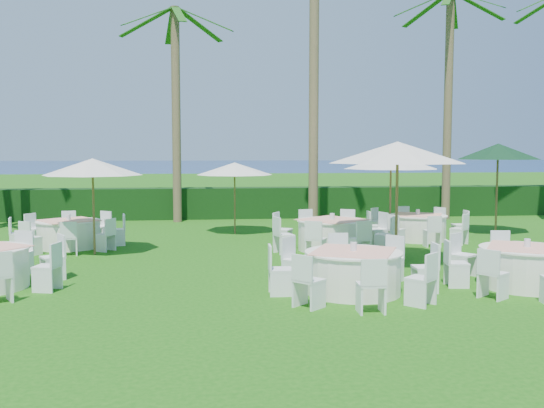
{
  "coord_description": "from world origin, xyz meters",
  "views": [
    {
      "loc": [
        -2.01,
        -11.81,
        2.64
      ],
      "look_at": [
        -0.24,
        3.34,
        1.3
      ],
      "focal_mm": 40.0,
      "sensor_mm": 36.0,
      "label": 1
    }
  ],
  "objects_px": {
    "umbrella_a": "(93,167)",
    "umbrella_c": "(235,169)",
    "umbrella_b": "(398,153)",
    "banquet_table_f": "(417,227)",
    "banquet_table_d": "(69,233)",
    "banquet_table_b": "(353,271)",
    "umbrella_green": "(498,152)",
    "umbrella_d": "(391,162)",
    "banquet_table_e": "(332,234)",
    "banquet_table_c": "(526,266)"
  },
  "relations": [
    {
      "from": "banquet_table_b",
      "to": "umbrella_green",
      "type": "distance_m",
      "value": 10.01
    },
    {
      "from": "banquet_table_e",
      "to": "banquet_table_b",
      "type": "bearing_deg",
      "value": -97.71
    },
    {
      "from": "banquet_table_e",
      "to": "umbrella_green",
      "type": "xyz_separation_m",
      "value": [
        5.82,
        2.4,
        2.19
      ]
    },
    {
      "from": "banquet_table_d",
      "to": "umbrella_c",
      "type": "distance_m",
      "value": 5.47
    },
    {
      "from": "banquet_table_f",
      "to": "umbrella_a",
      "type": "distance_m",
      "value": 9.4
    },
    {
      "from": "banquet_table_e",
      "to": "umbrella_c",
      "type": "relative_size",
      "value": 1.34
    },
    {
      "from": "banquet_table_c",
      "to": "banquet_table_e",
      "type": "xyz_separation_m",
      "value": [
        -2.81,
        4.78,
        0.02
      ]
    },
    {
      "from": "umbrella_c",
      "to": "umbrella_d",
      "type": "distance_m",
      "value": 4.88
    },
    {
      "from": "banquet_table_f",
      "to": "banquet_table_e",
      "type": "bearing_deg",
      "value": -152.75
    },
    {
      "from": "banquet_table_c",
      "to": "banquet_table_f",
      "type": "relative_size",
      "value": 1.04
    },
    {
      "from": "umbrella_b",
      "to": "umbrella_d",
      "type": "xyz_separation_m",
      "value": [
        1.21,
        4.26,
        -0.28
      ]
    },
    {
      "from": "banquet_table_b",
      "to": "umbrella_green",
      "type": "height_order",
      "value": "umbrella_green"
    },
    {
      "from": "banquet_table_f",
      "to": "umbrella_d",
      "type": "xyz_separation_m",
      "value": [
        -0.68,
        0.51,
        1.92
      ]
    },
    {
      "from": "banquet_table_f",
      "to": "umbrella_b",
      "type": "relative_size",
      "value": 0.93
    },
    {
      "from": "banquet_table_e",
      "to": "umbrella_b",
      "type": "height_order",
      "value": "umbrella_b"
    },
    {
      "from": "banquet_table_e",
      "to": "umbrella_d",
      "type": "distance_m",
      "value": 3.55
    },
    {
      "from": "umbrella_b",
      "to": "umbrella_c",
      "type": "distance_m",
      "value": 6.74
    },
    {
      "from": "banquet_table_f",
      "to": "umbrella_green",
      "type": "xyz_separation_m",
      "value": [
        2.91,
        0.9,
        2.22
      ]
    },
    {
      "from": "banquet_table_d",
      "to": "umbrella_c",
      "type": "bearing_deg",
      "value": 26.28
    },
    {
      "from": "umbrella_c",
      "to": "umbrella_d",
      "type": "xyz_separation_m",
      "value": [
        4.63,
        -1.52,
        0.25
      ]
    },
    {
      "from": "banquet_table_f",
      "to": "umbrella_c",
      "type": "height_order",
      "value": "umbrella_c"
    },
    {
      "from": "banquet_table_c",
      "to": "umbrella_b",
      "type": "bearing_deg",
      "value": 125.26
    },
    {
      "from": "umbrella_green",
      "to": "banquet_table_c",
      "type": "bearing_deg",
      "value": -112.76
    },
    {
      "from": "umbrella_d",
      "to": "umbrella_green",
      "type": "relative_size",
      "value": 1.01
    },
    {
      "from": "banquet_table_c",
      "to": "umbrella_green",
      "type": "relative_size",
      "value": 1.09
    },
    {
      "from": "banquet_table_b",
      "to": "umbrella_c",
      "type": "relative_size",
      "value": 1.31
    },
    {
      "from": "umbrella_c",
      "to": "banquet_table_c",
      "type": "bearing_deg",
      "value": -57.91
    },
    {
      "from": "umbrella_b",
      "to": "umbrella_d",
      "type": "distance_m",
      "value": 4.44
    },
    {
      "from": "umbrella_d",
      "to": "umbrella_a",
      "type": "bearing_deg",
      "value": -166.69
    },
    {
      "from": "umbrella_d",
      "to": "umbrella_c",
      "type": "bearing_deg",
      "value": 161.89
    },
    {
      "from": "banquet_table_d",
      "to": "banquet_table_e",
      "type": "relative_size",
      "value": 0.93
    },
    {
      "from": "umbrella_a",
      "to": "umbrella_b",
      "type": "xyz_separation_m",
      "value": [
        7.2,
        -2.27,
        0.37
      ]
    },
    {
      "from": "banquet_table_c",
      "to": "umbrella_c",
      "type": "distance_m",
      "value": 9.94
    },
    {
      "from": "banquet_table_d",
      "to": "umbrella_b",
      "type": "xyz_separation_m",
      "value": [
        8.09,
        -3.47,
        2.21
      ]
    },
    {
      "from": "umbrella_a",
      "to": "banquet_table_f",
      "type": "bearing_deg",
      "value": 9.25
    },
    {
      "from": "banquet_table_d",
      "to": "umbrella_a",
      "type": "relative_size",
      "value": 1.2
    },
    {
      "from": "banquet_table_b",
      "to": "banquet_table_c",
      "type": "distance_m",
      "value": 3.47
    },
    {
      "from": "umbrella_c",
      "to": "umbrella_d",
      "type": "bearing_deg",
      "value": -18.11
    },
    {
      "from": "banquet_table_c",
      "to": "banquet_table_d",
      "type": "xyz_separation_m",
      "value": [
        -9.87,
        6.0,
        -0.01
      ]
    },
    {
      "from": "banquet_table_f",
      "to": "banquet_table_d",
      "type": "bearing_deg",
      "value": -178.39
    },
    {
      "from": "banquet_table_d",
      "to": "umbrella_d",
      "type": "height_order",
      "value": "umbrella_d"
    },
    {
      "from": "umbrella_a",
      "to": "umbrella_c",
      "type": "relative_size",
      "value": 1.04
    },
    {
      "from": "umbrella_a",
      "to": "umbrella_b",
      "type": "height_order",
      "value": "umbrella_b"
    },
    {
      "from": "umbrella_green",
      "to": "banquet_table_f",
      "type": "bearing_deg",
      "value": -162.76
    },
    {
      "from": "umbrella_b",
      "to": "umbrella_green",
      "type": "xyz_separation_m",
      "value": [
        4.8,
        4.66,
        0.02
      ]
    },
    {
      "from": "banquet_table_d",
      "to": "banquet_table_e",
      "type": "distance_m",
      "value": 7.17
    },
    {
      "from": "umbrella_a",
      "to": "umbrella_c",
      "type": "distance_m",
      "value": 5.16
    },
    {
      "from": "banquet_table_e",
      "to": "umbrella_green",
      "type": "height_order",
      "value": "umbrella_green"
    },
    {
      "from": "banquet_table_f",
      "to": "umbrella_green",
      "type": "height_order",
      "value": "umbrella_green"
    },
    {
      "from": "umbrella_d",
      "to": "umbrella_green",
      "type": "bearing_deg",
      "value": 6.27
    }
  ]
}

